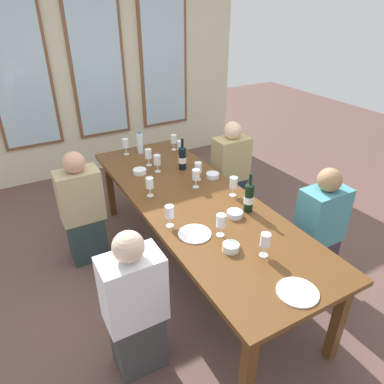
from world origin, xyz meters
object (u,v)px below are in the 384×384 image
at_px(wine_glass_2, 180,146).
at_px(wine_glass_6, 125,144).
at_px(tasting_bowl_0, 235,214).
at_px(wine_glass_8, 234,183).
at_px(wine_glass_9, 196,176).
at_px(tasting_bowl_2, 231,247).
at_px(wine_glass_0, 198,168).
at_px(wine_glass_1, 150,184).
at_px(white_plate_1, 195,234).
at_px(seated_person_3, 319,232).
at_px(white_plate_0, 297,292).
at_px(wine_bottle_0, 249,197).
at_px(wine_bottle_1, 182,158).
at_px(wine_glass_7, 221,222).
at_px(wine_glass_4, 148,154).
at_px(wine_glass_5, 169,212).
at_px(seated_person_2, 135,308).
at_px(water_bottle, 140,143).
at_px(tasting_bowl_3, 213,175).
at_px(tasting_bowl_1, 140,171).
at_px(wine_glass_10, 157,161).
at_px(wine_glass_11, 174,140).
at_px(dining_table, 195,206).
at_px(wine_glass_3, 265,241).
at_px(seated_person_1, 230,172).
at_px(seated_person_0, 82,211).

distance_m(wine_glass_2, wine_glass_6, 0.59).
bearing_deg(tasting_bowl_0, wine_glass_8, 57.51).
bearing_deg(wine_glass_8, wine_glass_9, 125.47).
xyz_separation_m(tasting_bowl_2, wine_glass_0, (0.34, 1.03, 0.09)).
bearing_deg(wine_glass_1, wine_glass_2, 45.52).
bearing_deg(white_plate_1, seated_person_3, -11.58).
xyz_separation_m(white_plate_0, seated_person_3, (0.83, 0.58, -0.22)).
distance_m(wine_bottle_0, wine_bottle_1, 0.96).
relative_size(wine_glass_6, wine_glass_8, 1.00).
bearing_deg(wine_glass_1, wine_glass_9, -7.47).
bearing_deg(white_plate_1, wine_glass_0, 58.45).
height_order(tasting_bowl_2, wine_glass_6, wine_glass_6).
bearing_deg(wine_glass_7, wine_glass_4, 89.00).
bearing_deg(wine_glass_0, tasting_bowl_2, -108.07).
distance_m(wine_glass_9, seated_person_3, 1.15).
xyz_separation_m(wine_glass_5, seated_person_2, (-0.47, -0.44, -0.34)).
xyz_separation_m(water_bottle, wine_glass_9, (0.14, -0.98, 0.00)).
xyz_separation_m(tasting_bowl_3, wine_glass_4, (-0.42, 0.55, 0.10)).
distance_m(tasting_bowl_3, wine_glass_8, 0.39).
xyz_separation_m(tasting_bowl_0, tasting_bowl_1, (-0.36, 1.08, -0.00)).
height_order(tasting_bowl_0, water_bottle, water_bottle).
distance_m(wine_glass_10, seated_person_3, 1.61).
distance_m(wine_glass_11, seated_person_3, 1.83).
bearing_deg(water_bottle, white_plate_1, -98.06).
bearing_deg(wine_glass_7, wine_bottle_0, 24.62).
height_order(tasting_bowl_1, wine_glass_10, wine_glass_10).
xyz_separation_m(wine_glass_10, wine_glass_11, (0.39, 0.43, -0.00)).
bearing_deg(wine_glass_8, wine_glass_0, 105.46).
bearing_deg(wine_glass_0, water_bottle, 105.04).
distance_m(wine_glass_1, wine_glass_8, 0.72).
height_order(dining_table, wine_glass_7, wine_glass_7).
height_order(tasting_bowl_2, wine_glass_11, wine_glass_11).
xyz_separation_m(dining_table, seated_person_2, (-0.82, -0.68, -0.15)).
distance_m(tasting_bowl_0, wine_glass_5, 0.53).
bearing_deg(white_plate_1, water_bottle, 81.94).
distance_m(tasting_bowl_0, wine_glass_7, 0.30).
distance_m(wine_bottle_0, tasting_bowl_1, 1.18).
xyz_separation_m(dining_table, wine_bottle_1, (0.19, 0.60, 0.18)).
distance_m(wine_glass_8, wine_glass_10, 0.84).
bearing_deg(wine_glass_3, wine_glass_7, 111.09).
bearing_deg(white_plate_1, wine_glass_3, -56.43).
bearing_deg(tasting_bowl_1, wine_glass_10, -14.62).
bearing_deg(wine_glass_10, wine_glass_3, -86.72).
xyz_separation_m(tasting_bowl_0, wine_glass_9, (-0.03, 0.57, 0.09)).
height_order(wine_glass_7, seated_person_3, seated_person_3).
bearing_deg(wine_bottle_1, seated_person_1, 5.22).
xyz_separation_m(wine_glass_4, wine_glass_6, (-0.10, 0.38, 0.00)).
bearing_deg(wine_glass_7, tasting_bowl_2, -100.67).
distance_m(wine_glass_0, seated_person_0, 1.13).
bearing_deg(wine_glass_9, tasting_bowl_3, 21.31).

